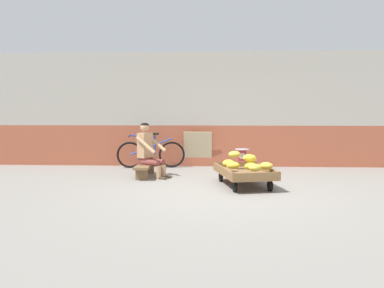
% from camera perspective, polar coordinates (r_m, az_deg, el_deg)
% --- Properties ---
extents(ground_plane, '(80.00, 80.00, 0.00)m').
position_cam_1_polar(ground_plane, '(6.50, 4.43, -7.37)').
color(ground_plane, gray).
extents(back_wall, '(16.00, 0.30, 2.84)m').
position_cam_1_polar(back_wall, '(9.69, 3.97, 5.13)').
color(back_wall, '#A35138').
rests_on(back_wall, ground).
extents(banana_cart, '(1.13, 1.59, 0.36)m').
position_cam_1_polar(banana_cart, '(7.15, 7.74, -4.31)').
color(banana_cart, brown).
rests_on(banana_cart, ground).
extents(banana_pile, '(0.93, 1.29, 0.26)m').
position_cam_1_polar(banana_pile, '(6.99, 8.01, -2.73)').
color(banana_pile, gold).
rests_on(banana_pile, banana_cart).
extents(low_bench, '(0.31, 1.10, 0.27)m').
position_cam_1_polar(low_bench, '(8.14, -6.97, -3.47)').
color(low_bench, brown).
rests_on(low_bench, ground).
extents(vendor_seated, '(0.74, 0.63, 1.14)m').
position_cam_1_polar(vendor_seated, '(8.05, -6.49, -0.92)').
color(vendor_seated, tan).
rests_on(vendor_seated, ground).
extents(plastic_crate, '(0.36, 0.28, 0.30)m').
position_cam_1_polar(plastic_crate, '(8.13, 7.45, -3.84)').
color(plastic_crate, red).
rests_on(plastic_crate, ground).
extents(weighing_scale, '(0.30, 0.30, 0.29)m').
position_cam_1_polar(weighing_scale, '(8.09, 7.48, -1.72)').
color(weighing_scale, '#28282D').
rests_on(weighing_scale, plastic_crate).
extents(bicycle_near_left, '(1.65, 0.48, 0.86)m').
position_cam_1_polar(bicycle_near_left, '(9.41, -6.16, -1.40)').
color(bicycle_near_left, black).
rests_on(bicycle_near_left, ground).
extents(sign_board, '(0.70, 0.24, 0.88)m').
position_cam_1_polar(sign_board, '(9.55, 0.86, -0.77)').
color(sign_board, '#C6B289').
rests_on(sign_board, ground).
extents(shopping_bag, '(0.18, 0.12, 0.24)m').
position_cam_1_polar(shopping_bag, '(7.80, 8.74, -4.45)').
color(shopping_bag, '#D13D4C').
rests_on(shopping_bag, ground).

